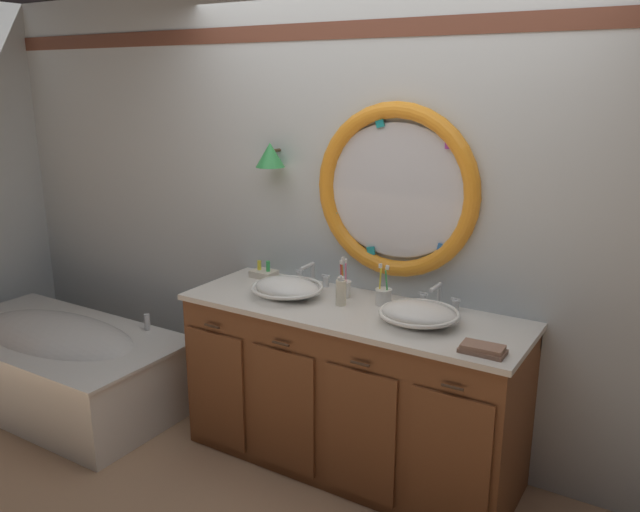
{
  "coord_description": "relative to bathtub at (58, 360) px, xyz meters",
  "views": [
    {
      "loc": [
        1.52,
        -2.54,
        2.07
      ],
      "look_at": [
        -0.2,
        0.25,
        1.17
      ],
      "focal_mm": 36.0,
      "sensor_mm": 36.0,
      "label": 1
    }
  ],
  "objects": [
    {
      "name": "ground_plane",
      "position": [
        1.96,
        0.16,
        -0.3
      ],
      "size": [
        14.0,
        14.0,
        0.0
      ],
      "primitive_type": "plane",
      "color": "tan"
    },
    {
      "name": "back_wall_assembly",
      "position": [
        1.96,
        0.74,
        1.02
      ],
      "size": [
        6.4,
        0.26,
        2.6
      ],
      "color": "silver",
      "rests_on": "ground_plane"
    },
    {
      "name": "vanity_counter",
      "position": [
        1.96,
        0.4,
        0.16
      ],
      "size": [
        1.85,
        0.66,
        0.92
      ],
      "color": "brown",
      "rests_on": "ground_plane"
    },
    {
      "name": "bathtub",
      "position": [
        0.0,
        0.0,
        0.0
      ],
      "size": [
        1.71,
        0.87,
        0.6
      ],
      "color": "white",
      "rests_on": "ground_plane"
    },
    {
      "name": "sink_basin_left",
      "position": [
        1.57,
        0.37,
        0.67
      ],
      "size": [
        0.4,
        0.4,
        0.1
      ],
      "color": "white",
      "rests_on": "vanity_counter"
    },
    {
      "name": "sink_basin_right",
      "position": [
        2.35,
        0.37,
        0.67
      ],
      "size": [
        0.4,
        0.4,
        0.11
      ],
      "color": "white",
      "rests_on": "vanity_counter"
    },
    {
      "name": "faucet_set_left",
      "position": [
        1.57,
        0.62,
        0.67
      ],
      "size": [
        0.23,
        0.15,
        0.14
      ],
      "color": "silver",
      "rests_on": "vanity_counter"
    },
    {
      "name": "faucet_set_right",
      "position": [
        2.35,
        0.62,
        0.67
      ],
      "size": [
        0.23,
        0.15,
        0.14
      ],
      "color": "silver",
      "rests_on": "vanity_counter"
    },
    {
      "name": "toothbrush_holder_left",
      "position": [
        1.84,
        0.53,
        0.67
      ],
      "size": [
        0.09,
        0.09,
        0.22
      ],
      "color": "white",
      "rests_on": "vanity_counter"
    },
    {
      "name": "toothbrush_holder_right",
      "position": [
        2.08,
        0.53,
        0.67
      ],
      "size": [
        0.09,
        0.09,
        0.22
      ],
      "color": "white",
      "rests_on": "vanity_counter"
    },
    {
      "name": "soap_dispenser",
      "position": [
        1.89,
        0.41,
        0.69
      ],
      "size": [
        0.06,
        0.06,
        0.17
      ],
      "color": "#EFE5C6",
      "rests_on": "vanity_counter"
    },
    {
      "name": "folded_hand_towel",
      "position": [
        2.73,
        0.19,
        0.63
      ],
      "size": [
        0.2,
        0.11,
        0.04
      ],
      "color": "#936B56",
      "rests_on": "vanity_counter"
    },
    {
      "name": "toiletry_basket",
      "position": [
        1.25,
        0.6,
        0.64
      ],
      "size": [
        0.15,
        0.12,
        0.1
      ],
      "color": "beige",
      "rests_on": "vanity_counter"
    }
  ]
}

